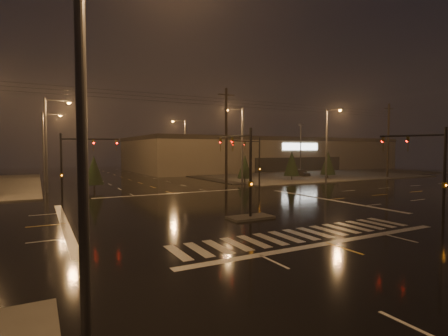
{
  "coord_description": "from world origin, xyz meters",
  "views": [
    {
      "loc": [
        -12.41,
        -23.38,
        4.56
      ],
      "look_at": [
        1.66,
        2.79,
        3.0
      ],
      "focal_mm": 28.0,
      "sensor_mm": 36.0,
      "label": 1
    }
  ],
  "objects": [
    {
      "name": "sidewalk_ne",
      "position": [
        30.0,
        30.0,
        0.06
      ],
      "size": [
        36.0,
        36.0,
        0.12
      ],
      "primitive_type": "cube",
      "color": "#42403B",
      "rests_on": "ground"
    },
    {
      "name": "signal_mast_median",
      "position": [
        0.0,
        -3.07,
        3.75
      ],
      "size": [
        0.25,
        4.59,
        6.0
      ],
      "color": "black",
      "rests_on": "ground"
    },
    {
      "name": "conifer_3",
      "position": [
        -6.85,
        17.34,
        2.31
      ],
      "size": [
        2.07,
        2.07,
        3.93
      ],
      "color": "black",
      "rests_on": "ground"
    },
    {
      "name": "crosswalk",
      "position": [
        0.0,
        -9.0,
        0.01
      ],
      "size": [
        15.0,
        2.6,
        0.01
      ],
      "primitive_type": "cube",
      "color": "beige",
      "rests_on": "ground"
    },
    {
      "name": "streetlight_6",
      "position": [
        22.0,
        11.18,
        5.8
      ],
      "size": [
        0.32,
        2.77,
        10.0
      ],
      "color": "#38383A",
      "rests_on": "ground"
    },
    {
      "name": "signal_mast_ne",
      "position": [
        9.5,
        10.14,
        3.79
      ],
      "size": [
        4.84,
        1.86,
        6.0
      ],
      "color": "black",
      "rests_on": "ground"
    },
    {
      "name": "streetlight_3",
      "position": [
        11.18,
        16.0,
        5.8
      ],
      "size": [
        2.77,
        0.32,
        10.0
      ],
      "color": "#38383A",
      "rests_on": "ground"
    },
    {
      "name": "signal_mast_se",
      "position": [
        10.23,
        -9.75,
        3.71
      ],
      "size": [
        1.55,
        3.87,
        6.0
      ],
      "color": "black",
      "rests_on": "ground"
    },
    {
      "name": "car_parked",
      "position": [
        27.55,
        22.83,
        0.65
      ],
      "size": [
        2.1,
        3.98,
        1.29
      ],
      "primitive_type": "imported",
      "rotation": [
        0.0,
        0.0,
        -0.16
      ],
      "color": "black",
      "rests_on": "ground"
    },
    {
      "name": "streetlight_2",
      "position": [
        -11.18,
        34.0,
        5.8
      ],
      "size": [
        2.77,
        0.32,
        10.0
      ],
      "color": "#38383A",
      "rests_on": "ground"
    },
    {
      "name": "stop_bar_near",
      "position": [
        0.0,
        -11.0,
        0.01
      ],
      "size": [
        16.0,
        0.5,
        0.01
      ],
      "primitive_type": "cube",
      "color": "beige",
      "rests_on": "ground"
    },
    {
      "name": "streetlight_0",
      "position": [
        -11.18,
        -15.0,
        5.8
      ],
      "size": [
        2.77,
        0.32,
        10.0
      ],
      "color": "#38383A",
      "rests_on": "ground"
    },
    {
      "name": "signal_mast_nw",
      "position": [
        -9.5,
        10.14,
        3.79
      ],
      "size": [
        4.84,
        1.86,
        6.0
      ],
      "color": "black",
      "rests_on": "ground"
    },
    {
      "name": "stop_bar_far",
      "position": [
        0.0,
        11.0,
        0.01
      ],
      "size": [
        16.0,
        0.5,
        0.01
      ],
      "primitive_type": "cube",
      "color": "beige",
      "rests_on": "ground"
    },
    {
      "name": "retail_building",
      "position": [
        35.0,
        45.99,
        3.84
      ],
      "size": [
        60.2,
        28.3,
        7.2
      ],
      "color": "#746752",
      "rests_on": "ground"
    },
    {
      "name": "streetlight_1",
      "position": [
        -11.18,
        18.0,
        5.8
      ],
      "size": [
        2.77,
        0.32,
        10.0
      ],
      "color": "#38383A",
      "rests_on": "ground"
    },
    {
      "name": "parking_lot",
      "position": [
        35.0,
        28.0,
        0.04
      ],
      "size": [
        50.0,
        24.0,
        0.08
      ],
      "primitive_type": "cube",
      "color": "black",
      "rests_on": "ground"
    },
    {
      "name": "conifer_2",
      "position": [
        27.52,
        16.71,
        2.53
      ],
      "size": [
        2.35,
        2.35,
        4.37
      ],
      "color": "black",
      "rests_on": "ground"
    },
    {
      "name": "utility_pole_1",
      "position": [
        8.0,
        14.0,
        6.13
      ],
      "size": [
        2.2,
        0.32,
        12.0
      ],
      "color": "black",
      "rests_on": "ground"
    },
    {
      "name": "streetlight_4",
      "position": [
        11.18,
        36.0,
        5.8
      ],
      "size": [
        2.77,
        0.32,
        10.0
      ],
      "color": "#38383A",
      "rests_on": "ground"
    },
    {
      "name": "ground",
      "position": [
        0.0,
        0.0,
        0.0
      ],
      "size": [
        140.0,
        140.0,
        0.0
      ],
      "primitive_type": "plane",
      "color": "black",
      "rests_on": "ground"
    },
    {
      "name": "utility_pole_2",
      "position": [
        38.0,
        14.0,
        6.13
      ],
      "size": [
        2.2,
        0.32,
        12.0
      ],
      "color": "black",
      "rests_on": "ground"
    },
    {
      "name": "conifer_1",
      "position": [
        20.96,
        17.42,
        2.53
      ],
      "size": [
        2.35,
        2.35,
        4.37
      ],
      "color": "black",
      "rests_on": "ground"
    },
    {
      "name": "conifer_0",
      "position": [
        12.36,
        16.74,
        2.27
      ],
      "size": [
        2.02,
        2.02,
        3.86
      ],
      "color": "black",
      "rests_on": "ground"
    },
    {
      "name": "median_island",
      "position": [
        0.0,
        -4.0,
        0.07
      ],
      "size": [
        3.0,
        1.6,
        0.15
      ],
      "primitive_type": "cube",
      "color": "#42403B",
      "rests_on": "ground"
    }
  ]
}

